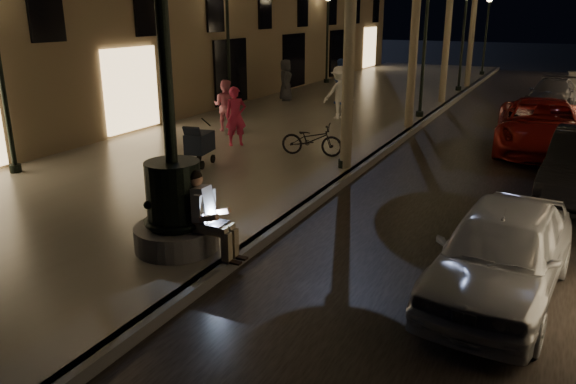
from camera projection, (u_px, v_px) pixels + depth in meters
The scene contains 22 objects.
ground at pixel (421, 127), 20.18m from camera, with size 120.00×120.00×0.00m, color black.
cobble_lane at pixel (509, 135), 18.91m from camera, with size 6.00×45.00×0.02m, color black.
promenade at pixel (318, 116), 21.83m from camera, with size 8.00×45.00×0.20m, color slate.
curb_strip at pixel (421, 124), 20.15m from camera, with size 0.25×45.00×0.20m, color #59595B.
fountain_lamppost at pixel (174, 191), 9.13m from camera, with size 1.40×1.40×5.21m.
seated_man_laptop at pixel (206, 212), 8.96m from camera, with size 1.05×0.36×1.42m.
lamp_curb_a at pixel (347, 44), 13.33m from camera, with size 0.36×0.36×4.81m.
lamp_curb_b at pixel (426, 33), 20.16m from camera, with size 0.36×0.36×4.81m.
lamp_curb_c at pixel (464, 27), 26.98m from camera, with size 0.36×0.36×4.81m.
lamp_curb_d at pixel (487, 24), 33.81m from camera, with size 0.36×0.36×4.81m.
lamp_left_b at pixel (228, 31), 21.44m from camera, with size 0.36×0.36×4.81m.
lamp_left_c at pixel (328, 25), 29.97m from camera, with size 0.36×0.36×4.81m.
stroller at pixel (199, 143), 14.25m from camera, with size 0.62×1.19×1.20m.
car_front at pixel (501, 252), 8.08m from camera, with size 1.64×4.08×1.39m, color #AAADB2.
car_third at pixel (541, 126), 16.57m from camera, with size 2.48×5.37×1.49m, color maroon.
car_rear at pixel (552, 94), 23.67m from camera, with size 1.75×4.29×1.25m, color #333339.
pedestrian_red at pixel (236, 116), 16.36m from camera, with size 0.63×0.41×1.71m, color #BD2549.
pedestrian_pink at pixel (225, 105), 18.37m from camera, with size 0.81×0.63×1.67m, color #D4708A.
pedestrian_white at pixel (340, 93), 20.41m from camera, with size 1.23×0.71×1.90m, color white.
pedestrian_blue at pixel (340, 81), 23.63m from camera, with size 1.11×0.46×1.90m, color #2A489B.
pedestrian_dark at pixel (286, 80), 24.53m from camera, with size 0.87×0.57×1.78m, color #2E2E32.
bicycle at pixel (312, 140), 15.32m from camera, with size 0.59×1.69×0.89m, color black.
Camera 1 is at (4.51, -4.97, 4.01)m, focal length 35.00 mm.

